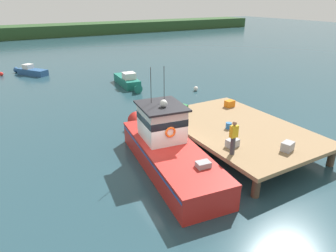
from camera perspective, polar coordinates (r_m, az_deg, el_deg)
ground_plane at (r=15.45m, az=-0.84°, el=-7.70°), size 200.00×200.00×0.00m
dock at (r=17.56m, az=12.93°, el=-0.47°), size 6.00×9.00×1.20m
main_fishing_boat at (r=15.22m, az=-0.30°, el=-3.87°), size 3.55×9.95×4.80m
crate_stack_near_edge at (r=19.29m, az=2.76°, el=3.32°), size 0.70×0.58×0.42m
crate_single_by_cleat at (r=15.05m, az=12.00°, el=-3.13°), size 0.66×0.53×0.37m
crate_single_far at (r=15.40m, az=21.52°, el=-3.58°), size 0.70×0.59×0.43m
crate_stack_mid_dock at (r=20.54m, az=11.48°, el=4.14°), size 0.62×0.47×0.43m
bait_bucket at (r=17.07m, az=11.31°, el=0.07°), size 0.32×0.32×0.34m
deckhand_by_the_boat at (r=14.06m, az=12.17°, el=-2.05°), size 0.36×0.22×1.63m
moored_boat_off_the_point at (r=37.33m, az=-24.36°, el=9.36°), size 3.24×4.15×1.13m
moored_boat_near_channel at (r=29.78m, az=-7.49°, el=8.34°), size 1.71×5.45×1.37m
mooring_buoy_outer at (r=38.14m, az=-28.79°, el=8.54°), size 0.42×0.42×0.42m
mooring_buoy_channel_marker at (r=28.08m, az=5.23°, el=7.00°), size 0.42×0.42×0.42m
far_shoreline at (r=74.20m, az=-26.01°, el=15.58°), size 120.00×8.00×2.40m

